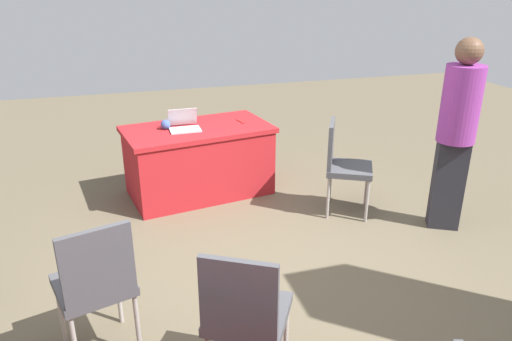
% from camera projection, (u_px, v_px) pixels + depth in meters
% --- Properties ---
extents(ground_plane, '(14.40, 14.40, 0.00)m').
position_uv_depth(ground_plane, '(273.00, 277.00, 3.94)').
color(ground_plane, brown).
extents(table_foreground, '(1.67, 1.09, 0.77)m').
position_uv_depth(table_foreground, '(199.00, 160.00, 5.33)').
color(table_foreground, '#AD1E23').
rests_on(table_foreground, ground).
extents(chair_tucked_left, '(0.60, 0.60, 0.97)m').
position_uv_depth(chair_tucked_left, '(245.00, 312.00, 2.66)').
color(chair_tucked_left, '#9E9993').
rests_on(chair_tucked_left, ground).
extents(chair_aisle, '(0.59, 0.59, 0.96)m').
position_uv_depth(chair_aisle, '(343.00, 162.00, 4.84)').
color(chair_aisle, '#9E9993').
rests_on(chair_aisle, ground).
extents(chair_by_pillar, '(0.54, 0.54, 0.98)m').
position_uv_depth(chair_by_pillar, '(95.00, 281.00, 2.92)').
color(chair_by_pillar, '#9E9993').
rests_on(chair_by_pillar, ground).
extents(person_attendee_standing, '(0.46, 0.46, 1.80)m').
position_uv_depth(person_attendee_standing, '(457.00, 127.00, 4.37)').
color(person_attendee_standing, '#26262D').
rests_on(person_attendee_standing, ground).
extents(laptop_silver, '(0.32, 0.30, 0.21)m').
position_uv_depth(laptop_silver, '(184.00, 126.00, 5.11)').
color(laptop_silver, silver).
rests_on(laptop_silver, table_foreground).
extents(yarn_ball, '(0.10, 0.10, 0.10)m').
position_uv_depth(yarn_ball, '(166.00, 125.00, 5.10)').
color(yarn_ball, '#3F5999').
rests_on(yarn_ball, table_foreground).
extents(scissors_red, '(0.07, 0.18, 0.01)m').
position_uv_depth(scissors_red, '(241.00, 121.00, 5.39)').
color(scissors_red, red).
rests_on(scissors_red, table_foreground).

